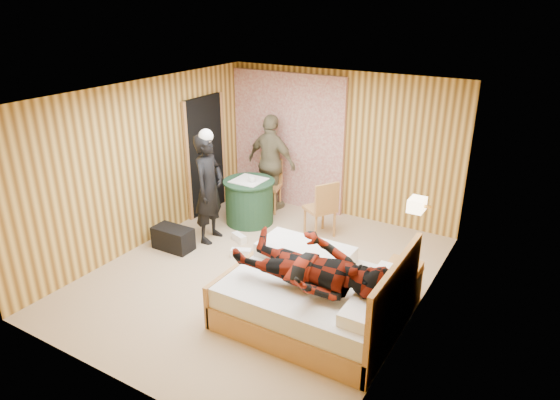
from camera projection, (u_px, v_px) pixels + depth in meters
The scene contains 23 objects.
floor at pixel (262, 274), 6.97m from camera, with size 4.20×5.00×0.01m, color tan.
ceiling at pixel (259, 94), 6.03m from camera, with size 4.20×5.00×0.01m, color silver.
wall_back at pixel (340, 145), 8.49m from camera, with size 4.20×0.02×2.50m, color #E9BE59.
wall_left at pixel (144, 165), 7.49m from camera, with size 0.02×5.00×2.50m, color #E9BE59.
wall_right at pixel (421, 226), 5.50m from camera, with size 0.02×5.00×2.50m, color #E9BE59.
curtain at pixel (288, 141), 8.92m from camera, with size 2.20×0.08×2.40m, color beige.
doorway at pixel (205, 156), 8.67m from camera, with size 0.06×0.90×2.05m, color black.
wall_lamp at pixel (417, 205), 5.93m from camera, with size 0.26×0.24×0.16m.
bed at pixel (316, 297), 5.87m from camera, with size 2.00×1.57×1.08m.
nightstand at pixel (400, 285), 6.16m from camera, with size 0.42×0.57×0.55m.
round_table at pixel (249, 201), 8.43m from camera, with size 0.86×0.86×0.77m.
chair_far at pixel (269, 180), 8.92m from camera, with size 0.51×0.51×0.93m.
chair_near at pixel (323, 205), 7.84m from camera, with size 0.59×0.59×0.94m.
duffel_bag at pixel (173, 238), 7.60m from camera, with size 0.61×0.33×0.35m, color black.
sneaker_left at pixel (239, 238), 7.87m from camera, with size 0.27×0.11×0.12m, color white.
sneaker_right at pixel (241, 253), 7.39m from camera, with size 0.30×0.12×0.13m, color white.
woman_standing at pixel (209, 189), 7.65m from camera, with size 0.63×0.41×1.72m, color black.
man_at_table at pixel (272, 163), 8.82m from camera, with size 1.01×0.42×1.72m, color #72694C.
man_on_bed at pixel (310, 257), 5.43m from camera, with size 1.77×0.67×0.86m, color #69160A.
book_lower at pixel (401, 268), 6.02m from camera, with size 0.17×0.22×0.02m, color white.
book_upper at pixel (401, 266), 6.01m from camera, with size 0.16×0.22×0.02m, color white.
cup_nightstand at pixel (406, 259), 6.15m from camera, with size 0.10×0.10×0.09m, color white.
cup_table at pixel (252, 179), 8.18m from camera, with size 0.12×0.12×0.10m, color white.
Camera 1 is at (3.32, -5.08, 3.60)m, focal length 32.00 mm.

